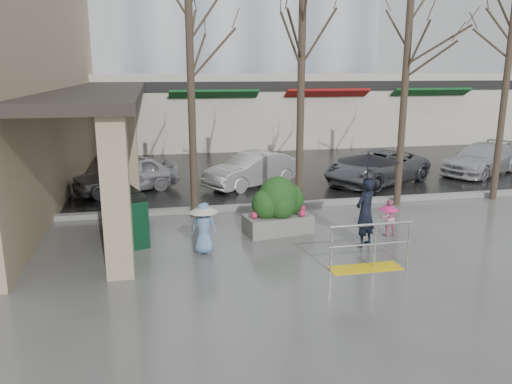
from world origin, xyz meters
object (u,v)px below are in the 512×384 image
object	(u,v)px
tree_mideast	(408,48)
car_c	(377,167)
news_boxes	(127,213)
tree_east	(512,32)
car_d	(482,159)
child_blue	(204,224)
child_pink	(388,215)
car_a	(126,174)
planter	(278,206)
tree_midwest	(302,33)
car_b	(252,170)
woman	(367,187)
tree_west	(189,37)
handrail	(369,252)

from	to	relation	value
tree_mideast	car_c	bearing A→B (deg)	77.33
news_boxes	tree_mideast	bearing A→B (deg)	-7.36
tree_east	car_d	world-z (taller)	tree_east
tree_mideast	child_blue	distance (m)	8.35
child_pink	car_a	size ratio (longest dim) A/B	0.26
tree_east	news_boxes	xyz separation A→B (m)	(-11.87, -1.53, -4.74)
child_blue	planter	bearing A→B (deg)	-135.31
tree_midwest	car_d	size ratio (longest dim) A/B	1.61
car_b	woman	bearing A→B (deg)	-19.18
woman	car_a	xyz separation A→B (m)	(-5.97, 6.97, -0.86)
child_blue	tree_mideast	bearing A→B (deg)	-138.52
car_a	car_c	xyz separation A→B (m)	(9.28, -0.57, 0.00)
child_pink	planter	size ratio (longest dim) A/B	0.51
tree_west	car_b	bearing A→B (deg)	55.14
woman	car_d	xyz separation A→B (m)	(8.37, 7.23, -0.86)
handrail	woman	distance (m)	1.85
tree_midwest	car_d	xyz separation A→B (m)	(9.04, 3.82, -4.60)
woman	car_a	size ratio (longest dim) A/B	0.63
car_b	car_c	size ratio (longest dim) A/B	0.84
woman	car_b	world-z (taller)	woman
woman	planter	world-z (taller)	woman
tree_west	tree_east	xyz separation A→B (m)	(10.00, 0.00, 0.30)
tree_east	woman	xyz separation A→B (m)	(-6.13, -3.42, -3.89)
news_boxes	car_c	world-z (taller)	news_boxes
child_pink	car_b	xyz separation A→B (m)	(-2.37, 6.28, 0.08)
tree_mideast	child_blue	world-z (taller)	tree_mideast
car_c	tree_midwest	bearing A→B (deg)	-81.39
tree_midwest	tree_west	bearing A→B (deg)	-180.00
tree_midwest	news_boxes	world-z (taller)	tree_midwest
woman	child_blue	size ratio (longest dim) A/B	1.90
handrail	tree_west	xyz separation A→B (m)	(-3.36, 4.80, 4.71)
tree_west	news_boxes	size ratio (longest dim) A/B	2.90
tree_mideast	car_b	world-z (taller)	tree_mideast
news_boxes	car_d	bearing A→B (deg)	3.05
tree_mideast	car_a	size ratio (longest dim) A/B	1.76
car_a	tree_midwest	bearing A→B (deg)	32.96
child_blue	news_boxes	world-z (taller)	news_boxes
child_blue	news_boxes	distance (m)	2.43
tree_midwest	car_b	xyz separation A→B (m)	(-0.75, 3.51, -4.60)
car_c	child_blue	bearing A→B (deg)	-78.06
tree_east	car_c	distance (m)	6.29
planter	news_boxes	size ratio (longest dim) A/B	0.80
tree_midwest	tree_mideast	distance (m)	3.32
child_blue	car_b	distance (m)	7.09
tree_east	car_c	size ratio (longest dim) A/B	1.59
car_b	planter	bearing A→B (deg)	-34.95
handrail	woman	bearing A→B (deg)	69.94
car_c	woman	bearing A→B (deg)	-55.66
child_blue	car_a	distance (m)	7.00
planter	car_d	size ratio (longest dim) A/B	0.43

